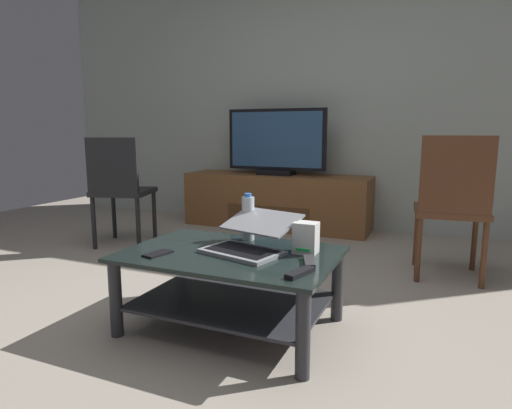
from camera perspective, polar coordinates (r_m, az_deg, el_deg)
ground_plane at (r=2.32m, az=-6.42°, el=-15.12°), size 7.68×7.68×0.00m
back_wall at (r=4.54m, az=10.11°, el=14.93°), size 6.40×0.12×2.80m
coffee_table at (r=2.16m, az=-3.31°, el=-9.32°), size 1.02×0.69×0.39m
media_cabinet at (r=4.41m, az=2.69°, el=0.47°), size 1.86×0.51×0.53m
television at (r=4.34m, az=2.65°, el=8.00°), size 1.01×0.20×0.65m
dining_chair at (r=3.05m, az=24.29°, el=0.35°), size 0.48×0.48×0.94m
side_chair at (r=3.79m, az=-17.42°, el=2.37°), size 0.55×0.55×0.92m
laptop at (r=2.12m, az=-0.80°, el=-4.57°), size 0.46×0.47×0.17m
router_box at (r=2.10m, az=6.53°, el=-4.33°), size 0.11×0.09×0.15m
water_bottle_near at (r=2.33m, az=-1.05°, el=-1.76°), size 0.07×0.07×0.25m
cell_phone at (r=2.13m, az=-12.70°, el=-6.28°), size 0.10×0.15×0.01m
tv_remote at (r=1.95m, az=6.97°, el=-7.43°), size 0.10×0.17×0.02m
soundbar_remote at (r=1.80m, az=5.78°, el=-8.87°), size 0.09×0.17×0.02m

